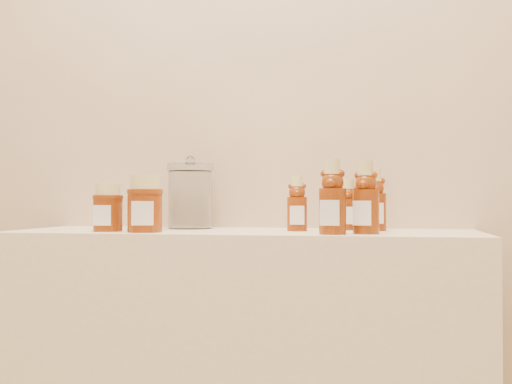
% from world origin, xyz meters
% --- Properties ---
extents(wall_back, '(3.50, 0.02, 2.70)m').
position_xyz_m(wall_back, '(0.00, 1.75, 1.35)').
color(wall_back, tan).
rests_on(wall_back, ground).
extents(bear_bottle_back_left, '(0.06, 0.06, 0.16)m').
position_xyz_m(bear_bottle_back_left, '(0.14, 1.57, 0.98)').
color(bear_bottle_back_left, '#642207').
rests_on(bear_bottle_back_left, display_table).
extents(bear_bottle_back_mid, '(0.06, 0.06, 0.15)m').
position_xyz_m(bear_bottle_back_mid, '(0.27, 1.65, 0.98)').
color(bear_bottle_back_mid, '#642207').
rests_on(bear_bottle_back_mid, display_table).
extents(bear_bottle_back_right, '(0.06, 0.06, 0.18)m').
position_xyz_m(bear_bottle_back_right, '(0.34, 1.62, 0.99)').
color(bear_bottle_back_right, '#642207').
rests_on(bear_bottle_back_right, display_table).
extents(bear_bottle_front_left, '(0.08, 0.08, 0.20)m').
position_xyz_m(bear_bottle_front_left, '(0.24, 1.42, 1.00)').
color(bear_bottle_front_left, '#642207').
rests_on(bear_bottle_front_left, display_table).
extents(bear_bottle_front_right, '(0.08, 0.08, 0.19)m').
position_xyz_m(bear_bottle_front_right, '(0.32, 1.46, 1.00)').
color(bear_bottle_front_right, '#642207').
rests_on(bear_bottle_front_right, display_table).
extents(honey_jar_left, '(0.08, 0.08, 0.12)m').
position_xyz_m(honey_jar_left, '(-0.33, 1.46, 0.96)').
color(honey_jar_left, '#642207').
rests_on(honey_jar_left, display_table).
extents(honey_jar_back, '(0.10, 0.10, 0.13)m').
position_xyz_m(honey_jar_back, '(-0.27, 1.56, 0.97)').
color(honey_jar_back, '#642207').
rests_on(honey_jar_back, display_table).
extents(honey_jar_front, '(0.11, 0.11, 0.14)m').
position_xyz_m(honey_jar_front, '(-0.22, 1.43, 0.97)').
color(honey_jar_front, '#642207').
rests_on(honey_jar_front, display_table).
extents(glass_canister, '(0.13, 0.13, 0.20)m').
position_xyz_m(glass_canister, '(-0.17, 1.65, 1.00)').
color(glass_canister, white).
rests_on(glass_canister, display_table).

